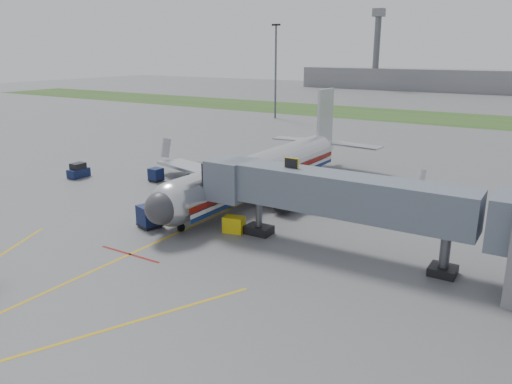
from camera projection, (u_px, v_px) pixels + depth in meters
The scene contains 15 objects.
ground at pixel (165, 238), 41.24m from camera, with size 400.00×400.00×0.00m, color #565659.
grass_strip at pixel (432, 117), 114.50m from camera, with size 300.00×25.00×0.01m, color #2D4C1E.
apron_markings at pixel (94, 270), 35.22m from camera, with size 21.52×50.00×0.01m.
airliner at pixel (262, 171), 52.92m from camera, with size 32.10×35.67×10.25m.
jet_bridge at pixel (336, 195), 37.50m from camera, with size 25.30×4.00×6.90m.
light_mast_left at pixel (276, 69), 110.60m from camera, with size 2.00×0.44×20.40m.
distant_terminal at pixel (458, 81), 183.63m from camera, with size 120.00×14.00×8.00m, color slate.
control_tower at pixel (377, 43), 191.25m from camera, with size 4.00×4.00×30.00m.
baggage_tug at pixel (78, 171), 60.66m from camera, with size 1.35×2.57×1.79m.
baggage_cart_a at pixel (150, 216), 43.61m from camera, with size 2.27×2.27×1.96m.
baggage_cart_b at pixel (156, 175), 58.96m from camera, with size 1.51×1.51×1.55m.
baggage_cart_c at pixel (182, 188), 52.37m from camera, with size 2.30×2.30×1.91m.
belt_loader at pixel (194, 177), 59.29m from camera, with size 1.98×3.92×1.85m.
ground_power_cart at pixel (234, 225), 42.43m from camera, with size 1.92×1.48×1.38m.
ramp_worker at pixel (242, 183), 55.45m from camera, with size 0.56×0.37×1.53m, color #ABDB19.
Camera 1 is at (26.89, -28.69, 15.02)m, focal length 35.00 mm.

